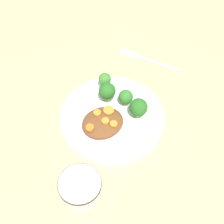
{
  "coord_description": "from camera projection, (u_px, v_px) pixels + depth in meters",
  "views": [
    {
      "loc": [
        0.41,
        -0.24,
        0.68
      ],
      "look_at": [
        0.0,
        0.0,
        0.03
      ],
      "focal_mm": 50.0,
      "sensor_mm": 36.0,
      "label": 1
    }
  ],
  "objects": [
    {
      "name": "dip_bowl",
      "position": [
        80.0,
        187.0,
        0.69
      ],
      "size": [
        0.1,
        0.1,
        0.05
      ],
      "color": "white",
      "rests_on": "ground_plane"
    },
    {
      "name": "fork",
      "position": [
        143.0,
        58.0,
        0.96
      ],
      "size": [
        0.17,
        0.12,
        0.01
      ],
      "rotation": [
        0.0,
        0.0,
        10.02
      ],
      "color": "silver",
      "rests_on": "ground_plane"
    },
    {
      "name": "carrot_slice_2",
      "position": [
        90.0,
        128.0,
        0.76
      ],
      "size": [
        0.02,
        0.02,
        0.01
      ],
      "primitive_type": "cylinder",
      "color": "orange",
      "rests_on": "stew_mound"
    },
    {
      "name": "carrot_slice_1",
      "position": [
        105.0,
        121.0,
        0.77
      ],
      "size": [
        0.02,
        0.02,
        0.01
      ],
      "primitive_type": "cylinder",
      "color": "orange",
      "rests_on": "stew_mound"
    },
    {
      "name": "stew_mound",
      "position": [
        103.0,
        123.0,
        0.79
      ],
      "size": [
        0.09,
        0.11,
        0.03
      ],
      "primitive_type": "ellipsoid",
      "color": "brown",
      "rests_on": "plate"
    },
    {
      "name": "broccoli_floret_0",
      "position": [
        126.0,
        97.0,
        0.81
      ],
      "size": [
        0.04,
        0.04,
        0.05
      ],
      "color": "#7FA85B",
      "rests_on": "plate"
    },
    {
      "name": "broccoli_floret_2",
      "position": [
        107.0,
        91.0,
        0.82
      ],
      "size": [
        0.04,
        0.04,
        0.06
      ],
      "color": "#759E51",
      "rests_on": "plate"
    },
    {
      "name": "plate",
      "position": [
        112.0,
        117.0,
        0.82
      ],
      "size": [
        0.27,
        0.27,
        0.02
      ],
      "color": "white",
      "rests_on": "ground_plane"
    },
    {
      "name": "broccoli_floret_3",
      "position": [
        138.0,
        108.0,
        0.79
      ],
      "size": [
        0.05,
        0.05,
        0.06
      ],
      "color": "#7FA85B",
      "rests_on": "plate"
    },
    {
      "name": "ground_plane",
      "position": [
        112.0,
        119.0,
        0.83
      ],
      "size": [
        4.0,
        4.0,
        0.0
      ],
      "primitive_type": "plane",
      "color": "tan"
    },
    {
      "name": "carrot_slice_3",
      "position": [
        97.0,
        113.0,
        0.78
      ],
      "size": [
        0.02,
        0.02,
        0.01
      ],
      "primitive_type": "cylinder",
      "color": "orange",
      "rests_on": "stew_mound"
    },
    {
      "name": "broccoli_floret_1",
      "position": [
        105.0,
        80.0,
        0.85
      ],
      "size": [
        0.03,
        0.03,
        0.05
      ],
      "color": "#7FA85B",
      "rests_on": "plate"
    },
    {
      "name": "carrot_slice_4",
      "position": [
        114.0,
        124.0,
        0.77
      ],
      "size": [
        0.02,
        0.02,
        0.01
      ],
      "primitive_type": "cylinder",
      "color": "orange",
      "rests_on": "stew_mound"
    },
    {
      "name": "carrot_slice_0",
      "position": [
        108.0,
        109.0,
        0.79
      ],
      "size": [
        0.03,
        0.03,
        0.0
      ],
      "primitive_type": "cylinder",
      "color": "orange",
      "rests_on": "stew_mound"
    }
  ]
}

